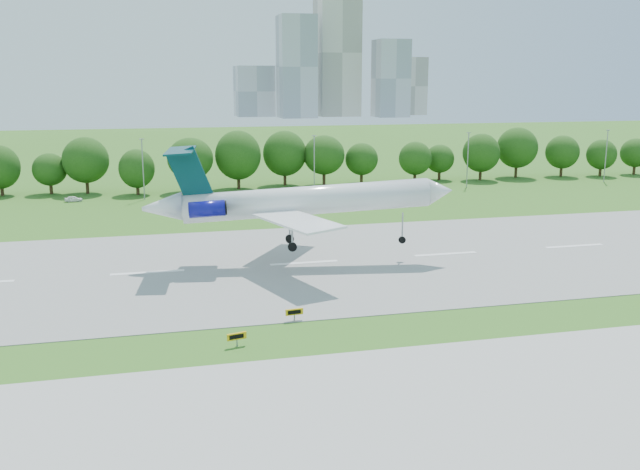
% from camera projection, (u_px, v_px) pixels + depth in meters
% --- Properties ---
extents(ground, '(600.00, 600.00, 0.00)m').
position_uv_depth(ground, '(360.00, 326.00, 69.66)').
color(ground, '#36641A').
rests_on(ground, ground).
extents(runway, '(400.00, 45.00, 0.08)m').
position_uv_depth(runway, '(304.00, 263.00, 93.36)').
color(runway, gray).
rests_on(runway, ground).
extents(taxiway, '(400.00, 23.00, 0.08)m').
position_uv_depth(taxiway, '(431.00, 406.00, 52.58)').
color(taxiway, '#ADADA8').
rests_on(taxiway, ground).
extents(tree_line, '(288.40, 8.40, 10.40)m').
position_uv_depth(tree_line, '(237.00, 161.00, 155.58)').
color(tree_line, '#382314').
rests_on(tree_line, ground).
extents(light_poles, '(175.90, 0.25, 12.19)m').
position_uv_depth(light_poles, '(231.00, 166.00, 145.48)').
color(light_poles, gray).
rests_on(light_poles, ground).
extents(skyline, '(127.00, 52.00, 80.00)m').
position_uv_depth(skyline, '(331.00, 68.00, 457.03)').
color(skyline, '#B2B2B7').
rests_on(skyline, ground).
extents(airliner, '(40.35, 29.14, 13.29)m').
position_uv_depth(airliner, '(292.00, 200.00, 91.45)').
color(airliner, white).
rests_on(airliner, ground).
extents(taxi_sign_left, '(1.82, 0.40, 1.27)m').
position_uv_depth(taxi_sign_left, '(294.00, 312.00, 70.91)').
color(taxi_sign_left, gray).
rests_on(taxi_sign_left, ground).
extents(taxi_sign_centre, '(1.82, 0.62, 1.28)m').
position_uv_depth(taxi_sign_centre, '(237.00, 337.00, 64.15)').
color(taxi_sign_centre, gray).
rests_on(taxi_sign_centre, ground).
extents(service_vehicle_b, '(3.48, 1.65, 1.15)m').
position_uv_depth(service_vehicle_b, '(74.00, 199.00, 140.19)').
color(service_vehicle_b, white).
rests_on(service_vehicle_b, ground).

